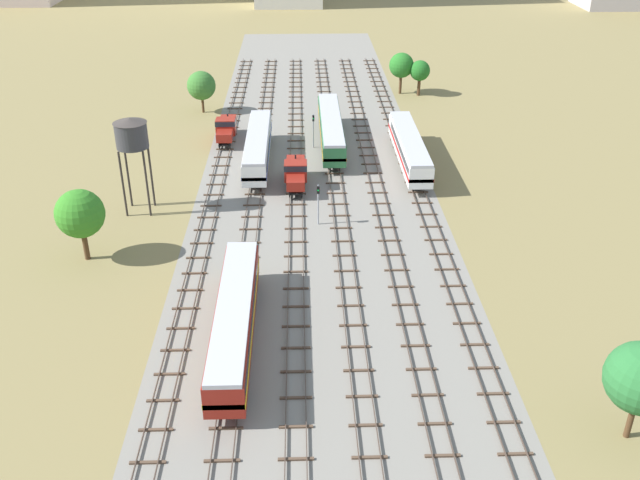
% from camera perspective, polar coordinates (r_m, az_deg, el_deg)
% --- Properties ---
extents(ground_plane, '(480.00, 480.00, 0.00)m').
position_cam_1_polar(ground_plane, '(83.76, -0.31, 3.91)').
color(ground_plane, olive).
extents(ballast_bed, '(28.30, 176.00, 0.01)m').
position_cam_1_polar(ballast_bed, '(83.76, -0.31, 3.91)').
color(ballast_bed, gray).
rests_on(ballast_bed, ground).
extents(track_far_left, '(2.40, 126.00, 0.29)m').
position_cam_1_polar(track_far_left, '(85.22, -8.54, 4.12)').
color(track_far_left, '#47382D').
rests_on(track_far_left, ground).
extents(track_left, '(2.40, 126.00, 0.29)m').
position_cam_1_polar(track_left, '(84.77, -5.27, 4.19)').
color(track_left, '#47382D').
rests_on(track_left, ground).
extents(track_centre_left, '(2.40, 126.00, 0.29)m').
position_cam_1_polar(track_centre_left, '(84.60, -1.98, 4.25)').
color(track_centre_left, '#47382D').
rests_on(track_centre_left, ground).
extents(track_centre, '(2.40, 126.00, 0.29)m').
position_cam_1_polar(track_centre, '(84.71, 1.32, 4.29)').
color(track_centre, '#47382D').
rests_on(track_centre, ground).
extents(track_centre_right, '(2.40, 126.00, 0.29)m').
position_cam_1_polar(track_centre_right, '(85.09, 4.60, 4.32)').
color(track_centre_right, '#47382D').
rests_on(track_centre_right, ground).
extents(track_right, '(2.40, 126.00, 0.29)m').
position_cam_1_polar(track_right, '(85.75, 7.84, 4.33)').
color(track_right, '#47382D').
rests_on(track_right, ground).
extents(diesel_railcar_left_nearest, '(2.96, 20.50, 3.80)m').
position_cam_1_polar(diesel_railcar_left_nearest, '(56.71, -6.96, -6.32)').
color(diesel_railcar_left_nearest, maroon).
rests_on(diesel_railcar_left_nearest, ground).
extents(shunter_loco_centre_left_near, '(2.74, 8.46, 3.10)m').
position_cam_1_polar(shunter_loco_centre_left_near, '(84.43, -2.00, 5.58)').
color(shunter_loco_centre_left_near, maroon).
rests_on(shunter_loco_centre_left_near, ground).
extents(diesel_railcar_right_mid, '(2.96, 20.50, 3.80)m').
position_cam_1_polar(diesel_railcar_right_mid, '(91.13, 7.28, 7.52)').
color(diesel_railcar_right_mid, white).
rests_on(diesel_railcar_right_mid, ground).
extents(diesel_railcar_left_midfar, '(2.96, 20.50, 3.80)m').
position_cam_1_polar(diesel_railcar_left_midfar, '(91.22, -5.08, 7.66)').
color(diesel_railcar_left_midfar, white).
rests_on(diesel_railcar_left_midfar, ground).
extents(passenger_coach_centre_far, '(2.96, 22.00, 3.80)m').
position_cam_1_polar(passenger_coach_centre_far, '(97.46, 0.89, 9.15)').
color(passenger_coach_centre_far, '#286638').
rests_on(passenger_coach_centre_far, ground).
extents(shunter_loco_far_left_farther, '(2.74, 8.46, 3.10)m').
position_cam_1_polar(shunter_loco_far_left_farther, '(100.15, -7.64, 9.07)').
color(shunter_loco_far_left_farther, maroon).
rests_on(shunter_loco_far_left_farther, ground).
extents(water_tower, '(3.64, 3.64, 10.86)m').
position_cam_1_polar(water_tower, '(78.42, -15.11, 8.27)').
color(water_tower, '#2D2826').
rests_on(water_tower, ground).
extents(signal_post_nearest, '(0.28, 0.47, 4.76)m').
position_cam_1_polar(signal_post_nearest, '(96.45, -0.55, 9.22)').
color(signal_post_nearest, gray).
rests_on(signal_post_nearest, ground).
extents(signal_post_near, '(0.28, 0.47, 4.65)m').
position_cam_1_polar(signal_post_near, '(74.86, -0.15, 3.32)').
color(signal_post_near, gray).
rests_on(signal_post_near, ground).
extents(lineside_tree_0, '(4.13, 4.13, 6.88)m').
position_cam_1_polar(lineside_tree_0, '(121.46, 6.64, 13.93)').
color(lineside_tree_0, '#4C331E').
rests_on(lineside_tree_0, ground).
extents(lineside_tree_1, '(4.76, 4.76, 7.36)m').
position_cam_1_polar(lineside_tree_1, '(71.11, -18.95, 2.02)').
color(lineside_tree_1, '#4C331E').
rests_on(lineside_tree_1, ground).
extents(lineside_tree_3, '(3.37, 3.37, 5.90)m').
position_cam_1_polar(lineside_tree_3, '(120.92, 8.13, 13.46)').
color(lineside_tree_3, '#4C331E').
rests_on(lineside_tree_3, ground).
extents(lineside_tree_4, '(4.44, 4.44, 6.50)m').
position_cam_1_polar(lineside_tree_4, '(112.46, -9.63, 12.28)').
color(lineside_tree_4, '#4C331E').
rests_on(lineside_tree_4, ground).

